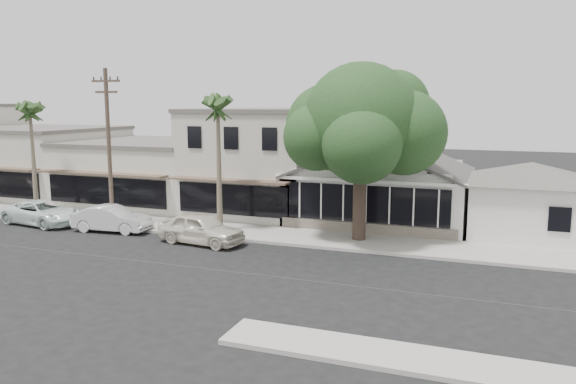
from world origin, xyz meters
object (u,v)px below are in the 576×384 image
at_px(car_0, 201,229).
at_px(car_2, 43,213).
at_px(utility_pole, 109,145).
at_px(car_1, 112,219).
at_px(shade_tree, 361,125).

bearing_deg(car_0, car_2, 93.50).
height_order(car_0, car_2, car_0).
bearing_deg(utility_pole, car_2, -172.03).
xyz_separation_m(utility_pole, car_0, (6.53, -1.38, -4.00)).
distance_m(car_1, shade_tree, 14.67).
distance_m(car_0, car_2, 11.04).
distance_m(utility_pole, car_2, 6.10).
bearing_deg(car_2, car_0, -86.17).
bearing_deg(shade_tree, car_0, -155.11).
distance_m(utility_pole, car_0, 7.78).
bearing_deg(car_1, shade_tree, -84.15).
height_order(car_1, shade_tree, shade_tree).
height_order(car_1, car_2, car_1).
bearing_deg(utility_pole, car_0, -11.90).
relative_size(car_1, shade_tree, 0.48).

